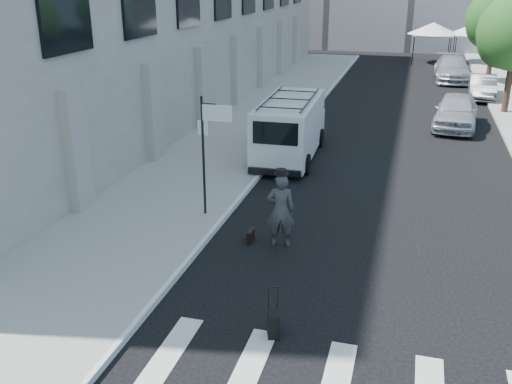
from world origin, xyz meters
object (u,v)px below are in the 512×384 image
Objects in this scene: businessman at (281,210)px; suitcase at (273,324)px; cargo_van at (290,127)px; parked_car_a at (456,111)px; briefcase at (251,236)px; parked_car_c at (452,69)px; parked_car_b at (482,87)px.

businessman is 4.15m from suitcase.
parked_car_a is at bearing 43.09° from cargo_van.
suitcase reaches higher than briefcase.
parked_car_c is at bearing 69.03° from cargo_van.
cargo_van reaches higher than parked_car_c.
parked_car_a is at bearing -121.37° from businessman.
suitcase is at bearing -80.99° from cargo_van.
businessman is 0.33× the size of cargo_van.
briefcase is 4.32m from suitcase.
cargo_van is 20.98m from parked_car_c.
cargo_van is at bearing -110.70° from parked_car_c.
suitcase is (1.63, -4.00, 0.10)m from briefcase.
cargo_van is 1.10× the size of parked_car_c.
parked_car_b is at bearing 58.53° from suitcase.
briefcase is 0.07× the size of cargo_van.
parked_car_c is at bearing -113.10° from businessman.
suitcase is at bearing -69.26° from briefcase.
parked_car_c is (5.39, 27.71, -0.21)m from businessman.
parked_car_a is at bearing -100.69° from parked_car_b.
businessman is at bearing 83.05° from suitcase.
briefcase is at bearing -87.09° from cargo_van.
cargo_van is at bearing -91.50° from businessman.
businessman is 0.43× the size of parked_car_a.
parked_car_b is (7.65, 21.91, 0.51)m from briefcase.
briefcase is at bearing -106.48° from parked_car_b.
suitcase is 26.61m from parked_car_b.
cargo_van is 1.49× the size of parked_car_b.
parked_car_c reaches higher than parked_car_b.
briefcase is 0.11× the size of parked_car_b.
briefcase is 28.41m from parked_car_c.
suitcase is at bearing -100.33° from parked_car_b.
businessman is 22.96m from parked_car_b.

